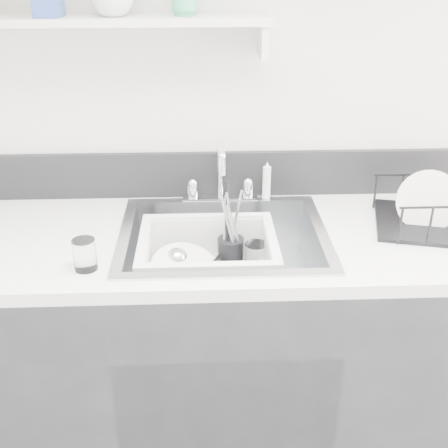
{
  "coord_description": "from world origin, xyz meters",
  "views": [
    {
      "loc": [
        -0.06,
        -0.34,
        1.73
      ],
      "look_at": [
        0.0,
        1.14,
        0.98
      ],
      "focal_mm": 45.0,
      "sensor_mm": 36.0,
      "label": 1
    }
  ],
  "objects_px": {
    "sink": "(223,259)",
    "counter_run": "(223,352)",
    "dish_rack": "(443,207)",
    "wash_tub": "(208,260)"
  },
  "relations": [
    {
      "from": "sink",
      "to": "counter_run",
      "type": "bearing_deg",
      "value": 0.0
    },
    {
      "from": "sink",
      "to": "dish_rack",
      "type": "bearing_deg",
      "value": 2.04
    },
    {
      "from": "counter_run",
      "to": "dish_rack",
      "type": "distance_m",
      "value": 0.87
    },
    {
      "from": "counter_run",
      "to": "wash_tub",
      "type": "relative_size",
      "value": 7.56
    },
    {
      "from": "sink",
      "to": "wash_tub",
      "type": "distance_m",
      "value": 0.05
    },
    {
      "from": "counter_run",
      "to": "sink",
      "type": "bearing_deg",
      "value": 0.0
    },
    {
      "from": "counter_run",
      "to": "dish_rack",
      "type": "xyz_separation_m",
      "value": [
        0.69,
        0.02,
        0.53
      ]
    },
    {
      "from": "counter_run",
      "to": "wash_tub",
      "type": "height_order",
      "value": "counter_run"
    },
    {
      "from": "wash_tub",
      "to": "dish_rack",
      "type": "bearing_deg",
      "value": 2.87
    },
    {
      "from": "sink",
      "to": "dish_rack",
      "type": "height_order",
      "value": "dish_rack"
    }
  ]
}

